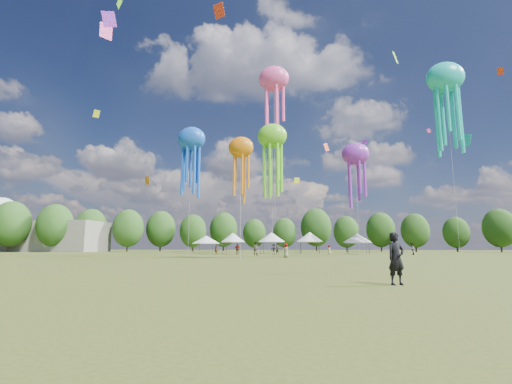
# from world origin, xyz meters

# --- Properties ---
(ground) EXTENTS (300.00, 300.00, 0.00)m
(ground) POSITION_xyz_m (0.00, 0.00, 0.00)
(ground) COLOR #384416
(ground) RESTS_ON ground
(observer_main) EXTENTS (0.73, 0.65, 1.69)m
(observer_main) POSITION_xyz_m (6.59, -3.38, 0.84)
(observer_main) COLOR black
(observer_main) RESTS_ON ground
(spectator_near) EXTENTS (1.16, 1.07, 1.92)m
(spectator_near) POSITION_xyz_m (-4.59, 37.99, 0.96)
(spectator_near) COLOR gray
(spectator_near) RESTS_ON ground
(spectators_far) EXTENTS (33.40, 21.34, 1.87)m
(spectators_far) POSITION_xyz_m (1.60, 43.31, 0.87)
(spectators_far) COLOR gray
(spectators_far) RESTS_ON ground
(festival_tents) EXTENTS (35.71, 12.26, 4.08)m
(festival_tents) POSITION_xyz_m (-4.28, 54.25, 2.98)
(festival_tents) COLOR #47474C
(festival_tents) RESTS_ON ground
(show_kites) EXTENTS (46.05, 21.27, 30.87)m
(show_kites) POSITION_xyz_m (4.55, 38.51, 20.40)
(show_kites) COLOR #69D723
(show_kites) RESTS_ON ground
(small_kites) EXTENTS (64.61, 60.13, 46.83)m
(small_kites) POSITION_xyz_m (2.20, 41.75, 29.51)
(small_kites) COLOR #69D723
(small_kites) RESTS_ON ground
(treeline) EXTENTS (201.57, 95.24, 13.43)m
(treeline) POSITION_xyz_m (-3.87, 62.51, 6.54)
(treeline) COLOR #38281C
(treeline) RESTS_ON ground
(hangar) EXTENTS (40.00, 12.00, 8.00)m
(hangar) POSITION_xyz_m (-72.00, 72.00, 4.00)
(hangar) COLOR gray
(hangar) RESTS_ON ground
(radome) EXTENTS (9.00, 9.00, 16.00)m
(radome) POSITION_xyz_m (-88.00, 78.00, 9.99)
(radome) COLOR white
(radome) RESTS_ON ground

